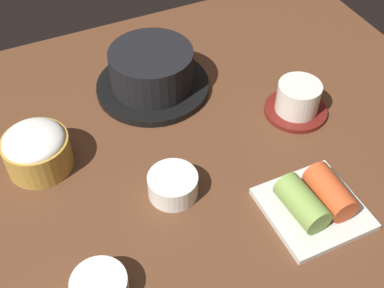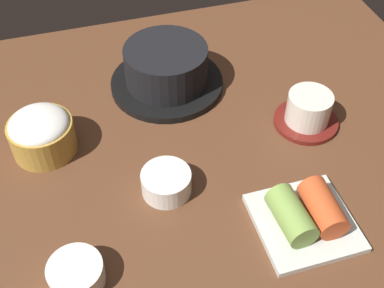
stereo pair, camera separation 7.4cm
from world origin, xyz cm
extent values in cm
cube|color=#56331E|center=(0.00, 0.00, 1.00)|extent=(100.00, 76.00, 2.00)
cylinder|color=black|center=(2.63, 15.50, 2.63)|extent=(19.50, 19.50, 1.25)
cylinder|color=black|center=(2.63, 15.50, 6.55)|extent=(14.16, 14.16, 6.59)
cylinder|color=#D15619|center=(2.63, 15.50, 9.54)|extent=(12.46, 12.46, 0.60)
cylinder|color=#B78C38|center=(-19.11, 6.16, 4.64)|extent=(9.74, 9.74, 5.27)
ellipsoid|color=white|center=(-19.11, 6.16, 7.27)|extent=(8.96, 8.96, 3.41)
cylinder|color=maroon|center=(21.84, 0.47, 2.40)|extent=(10.37, 10.37, 0.80)
cylinder|color=silver|center=(21.84, 0.47, 5.29)|extent=(7.03, 7.03, 4.98)
cylinder|color=#C6D18C|center=(21.84, 0.47, 7.48)|extent=(5.97, 5.97, 0.40)
cylinder|color=white|center=(-3.27, -7.00, 3.74)|extent=(7.13, 7.13, 3.48)
cylinder|color=#386B2D|center=(-3.27, -7.00, 5.18)|extent=(5.85, 5.85, 0.50)
cube|color=silver|center=(12.98, -18.00, 2.50)|extent=(12.87, 12.87, 1.00)
cylinder|color=#7A9E47|center=(10.73, -18.00, 5.03)|extent=(4.49, 7.94, 4.07)
cylinder|color=#C64C23|center=(15.23, -18.00, 5.03)|extent=(4.29, 7.84, 4.07)
cylinder|color=white|center=(-17.33, -17.62, 3.61)|extent=(6.88, 6.88, 3.23)
cylinder|color=#386B2D|center=(-17.33, -17.62, 4.93)|extent=(5.64, 5.64, 0.50)
camera|label=1|loc=(-19.28, -47.96, 58.43)|focal=46.62mm
camera|label=2|loc=(-12.40, -50.55, 58.43)|focal=46.62mm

